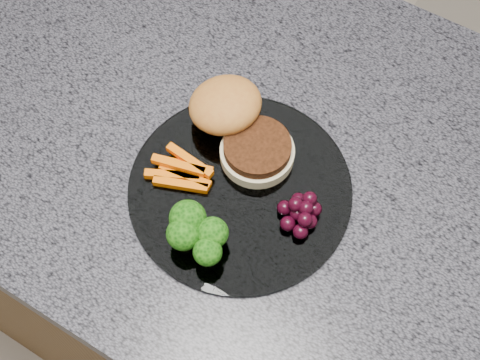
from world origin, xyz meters
name	(u,v)px	position (x,y,z in m)	size (l,w,h in m)	color
island_cabinet	(207,250)	(0.00, 0.00, 0.43)	(1.20, 0.60, 0.86)	brown
countertop	(192,117)	(0.00, 0.00, 0.88)	(1.20, 0.60, 0.04)	#4F4E58
plate	(240,189)	(0.11, -0.07, 0.90)	(0.26, 0.26, 0.01)	white
burger	(236,123)	(0.07, 0.00, 0.93)	(0.16, 0.13, 0.05)	beige
carrot_sticks	(182,171)	(0.04, -0.09, 0.91)	(0.08, 0.05, 0.02)	#F16604
broccoli	(195,231)	(0.11, -0.15, 0.93)	(0.08, 0.06, 0.05)	olive
grape_bunch	(301,213)	(0.19, -0.06, 0.92)	(0.05, 0.05, 0.03)	black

